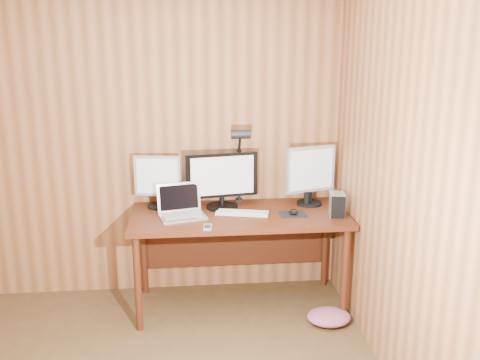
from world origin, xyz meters
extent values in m
plane|color=#A6673C|center=(0.00, 2.00, 1.25)|extent=(4.00, 0.00, 4.00)
plane|color=#A6673C|center=(1.75, 0.00, 1.25)|extent=(0.00, 4.00, 4.00)
cube|color=#4D2010|center=(0.93, 1.63, 0.73)|extent=(1.60, 0.70, 0.04)
cube|color=#4D2010|center=(0.93, 1.95, 0.45)|extent=(1.48, 0.02, 0.51)
cylinder|color=#4D2010|center=(0.19, 1.34, 0.35)|extent=(0.05, 0.05, 0.71)
cylinder|color=#4D2010|center=(0.19, 1.92, 0.35)|extent=(0.05, 0.05, 0.71)
cylinder|color=#4D2010|center=(1.67, 1.34, 0.35)|extent=(0.05, 0.05, 0.71)
cylinder|color=#4D2010|center=(1.67, 1.92, 0.35)|extent=(0.05, 0.05, 0.71)
cylinder|color=black|center=(0.81, 1.77, 0.76)|extent=(0.24, 0.24, 0.02)
cylinder|color=black|center=(0.81, 1.77, 0.80)|extent=(0.04, 0.04, 0.07)
cube|color=black|center=(0.81, 1.77, 1.01)|extent=(0.55, 0.12, 0.34)
cube|color=silver|center=(0.82, 1.75, 1.01)|extent=(0.48, 0.08, 0.29)
cylinder|color=black|center=(0.33, 1.83, 0.76)|extent=(0.17, 0.17, 0.02)
cylinder|color=black|center=(0.33, 1.83, 0.81)|extent=(0.03, 0.03, 0.07)
cube|color=silver|center=(0.33, 1.83, 1.00)|extent=(0.36, 0.10, 0.31)
cube|color=silver|center=(0.32, 1.82, 1.00)|extent=(0.31, 0.06, 0.27)
cylinder|color=black|center=(1.50, 1.80, 0.76)|extent=(0.19, 0.19, 0.02)
cylinder|color=black|center=(1.50, 1.80, 0.81)|extent=(0.04, 0.04, 0.09)
cube|color=silver|center=(1.50, 1.80, 1.03)|extent=(0.40, 0.15, 0.36)
cube|color=silver|center=(1.50, 1.78, 1.03)|extent=(0.35, 0.11, 0.31)
cube|color=silver|center=(0.51, 1.57, 0.76)|extent=(0.36, 0.29, 0.02)
cube|color=silver|center=(0.49, 1.68, 0.87)|extent=(0.32, 0.12, 0.21)
cube|color=black|center=(0.49, 1.68, 0.87)|extent=(0.28, 0.10, 0.18)
cube|color=#B2B2B7|center=(0.51, 1.57, 0.77)|extent=(0.30, 0.20, 0.00)
cube|color=white|center=(0.95, 1.61, 0.76)|extent=(0.40, 0.20, 0.02)
cube|color=white|center=(0.95, 1.61, 0.77)|extent=(0.37, 0.18, 0.00)
cube|color=black|center=(1.32, 1.57, 0.75)|extent=(0.20, 0.16, 0.00)
ellipsoid|color=black|center=(1.32, 1.57, 0.77)|extent=(0.08, 0.11, 0.04)
cube|color=silver|center=(1.64, 1.51, 0.83)|extent=(0.13, 0.16, 0.17)
cube|color=black|center=(1.62, 1.44, 0.83)|extent=(0.10, 0.02, 0.16)
cube|color=silver|center=(0.68, 1.33, 0.76)|extent=(0.07, 0.12, 0.01)
cube|color=black|center=(0.68, 1.33, 0.76)|extent=(0.05, 0.07, 0.00)
cylinder|color=black|center=(1.47, 1.76, 0.80)|extent=(0.05, 0.05, 0.11)
cube|color=black|center=(0.96, 1.94, 0.74)|extent=(0.05, 0.06, 0.06)
cylinder|color=black|center=(0.96, 1.94, 0.95)|extent=(0.03, 0.03, 0.41)
sphere|color=black|center=(0.96, 1.94, 1.16)|extent=(0.04, 0.04, 0.04)
cylinder|color=black|center=(0.96, 1.87, 1.24)|extent=(0.02, 0.14, 0.17)
cylinder|color=black|center=(0.96, 1.79, 1.32)|extent=(0.15, 0.07, 0.07)
camera|label=1|loc=(0.57, -2.12, 2.01)|focal=40.00mm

